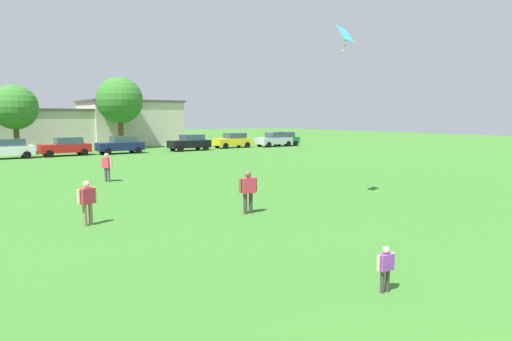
{
  "coord_description": "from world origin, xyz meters",
  "views": [
    {
      "loc": [
        -5.48,
        -0.63,
        3.55
      ],
      "look_at": [
        2.62,
        10.7,
        1.85
      ],
      "focal_mm": 31.01,
      "sensor_mm": 36.0,
      "label": 1
    }
  ],
  "objects_px": {
    "kite": "(345,36)",
    "parked_car_yellow_5": "(233,140)",
    "bystander_midfield": "(107,165)",
    "parked_car_white_1": "(7,149)",
    "bystander_near_trees": "(87,199)",
    "tree_far_right": "(120,100)",
    "parked_car_red_2": "(66,146)",
    "tree_right": "(15,107)",
    "child_kite_flyer": "(385,265)",
    "parked_car_green_7": "(282,139)",
    "parked_car_black_4": "(190,142)",
    "parked_car_silver_6": "(275,139)",
    "adult_bystander": "(248,188)",
    "parked_car_navy_3": "(121,145)"
  },
  "relations": [
    {
      "from": "kite",
      "to": "tree_far_right",
      "type": "relative_size",
      "value": 0.13
    },
    {
      "from": "parked_car_navy_3",
      "to": "bystander_near_trees",
      "type": "bearing_deg",
      "value": 69.29
    },
    {
      "from": "child_kite_flyer",
      "to": "parked_car_green_7",
      "type": "bearing_deg",
      "value": 60.74
    },
    {
      "from": "child_kite_flyer",
      "to": "parked_car_yellow_5",
      "type": "height_order",
      "value": "parked_car_yellow_5"
    },
    {
      "from": "parked_car_yellow_5",
      "to": "parked_car_green_7",
      "type": "relative_size",
      "value": 1.0
    },
    {
      "from": "adult_bystander",
      "to": "child_kite_flyer",
      "type": "bearing_deg",
      "value": 81.79
    },
    {
      "from": "bystander_near_trees",
      "to": "tree_far_right",
      "type": "relative_size",
      "value": 0.19
    },
    {
      "from": "parked_car_red_2",
      "to": "parked_car_yellow_5",
      "type": "bearing_deg",
      "value": 179.8
    },
    {
      "from": "adult_bystander",
      "to": "parked_car_white_1",
      "type": "height_order",
      "value": "parked_car_white_1"
    },
    {
      "from": "bystander_midfield",
      "to": "parked_car_white_1",
      "type": "height_order",
      "value": "parked_car_white_1"
    },
    {
      "from": "adult_bystander",
      "to": "parked_car_red_2",
      "type": "height_order",
      "value": "parked_car_red_2"
    },
    {
      "from": "tree_right",
      "to": "kite",
      "type": "bearing_deg",
      "value": -77.1
    },
    {
      "from": "parked_car_red_2",
      "to": "parked_car_black_4",
      "type": "distance_m",
      "value": 12.07
    },
    {
      "from": "parked_car_green_7",
      "to": "adult_bystander",
      "type": "bearing_deg",
      "value": 49.18
    },
    {
      "from": "child_kite_flyer",
      "to": "bystander_midfield",
      "type": "relative_size",
      "value": 0.61
    },
    {
      "from": "child_kite_flyer",
      "to": "parked_car_white_1",
      "type": "relative_size",
      "value": 0.22
    },
    {
      "from": "child_kite_flyer",
      "to": "parked_car_black_4",
      "type": "height_order",
      "value": "parked_car_black_4"
    },
    {
      "from": "parked_car_navy_3",
      "to": "parked_car_black_4",
      "type": "distance_m",
      "value": 7.16
    },
    {
      "from": "kite",
      "to": "parked_car_red_2",
      "type": "height_order",
      "value": "kite"
    },
    {
      "from": "child_kite_flyer",
      "to": "parked_car_silver_6",
      "type": "bearing_deg",
      "value": 61.94
    },
    {
      "from": "parked_car_silver_6",
      "to": "tree_right",
      "type": "height_order",
      "value": "tree_right"
    },
    {
      "from": "tree_right",
      "to": "parked_car_navy_3",
      "type": "bearing_deg",
      "value": -31.36
    },
    {
      "from": "kite",
      "to": "parked_car_silver_6",
      "type": "distance_m",
      "value": 34.55
    },
    {
      "from": "parked_car_white_1",
      "to": "parked_car_yellow_5",
      "type": "bearing_deg",
      "value": -179.69
    },
    {
      "from": "parked_car_green_7",
      "to": "parked_car_red_2",
      "type": "bearing_deg",
      "value": -2.61
    },
    {
      "from": "child_kite_flyer",
      "to": "kite",
      "type": "bearing_deg",
      "value": 55.52
    },
    {
      "from": "bystander_near_trees",
      "to": "tree_far_right",
      "type": "xyz_separation_m",
      "value": [
        12.64,
        34.04,
        4.44
      ]
    },
    {
      "from": "kite",
      "to": "parked_car_yellow_5",
      "type": "relative_size",
      "value": 0.24
    },
    {
      "from": "tree_far_right",
      "to": "parked_car_white_1",
      "type": "bearing_deg",
      "value": -152.02
    },
    {
      "from": "child_kite_flyer",
      "to": "kite",
      "type": "distance_m",
      "value": 11.73
    },
    {
      "from": "child_kite_flyer",
      "to": "bystander_near_trees",
      "type": "bearing_deg",
      "value": 117.06
    },
    {
      "from": "parked_car_white_1",
      "to": "tree_right",
      "type": "distance_m",
      "value": 6.04
    },
    {
      "from": "bystander_midfield",
      "to": "parked_car_white_1",
      "type": "relative_size",
      "value": 0.37
    },
    {
      "from": "bystander_midfield",
      "to": "parked_car_red_2",
      "type": "distance_m",
      "value": 18.51
    },
    {
      "from": "parked_car_black_4",
      "to": "child_kite_flyer",
      "type": "bearing_deg",
      "value": 68.66
    },
    {
      "from": "parked_car_green_7",
      "to": "tree_far_right",
      "type": "bearing_deg",
      "value": -22.89
    },
    {
      "from": "parked_car_black_4",
      "to": "parked_car_silver_6",
      "type": "distance_m",
      "value": 11.08
    },
    {
      "from": "bystander_midfield",
      "to": "kite",
      "type": "xyz_separation_m",
      "value": [
        6.42,
        -11.31,
        5.87
      ]
    },
    {
      "from": "bystander_near_trees",
      "to": "parked_car_red_2",
      "type": "xyz_separation_m",
      "value": [
        5.48,
        27.91,
        -0.02
      ]
    },
    {
      "from": "kite",
      "to": "parked_car_silver_6",
      "type": "xyz_separation_m",
      "value": [
        18.61,
        28.49,
        -5.94
      ]
    },
    {
      "from": "parked_car_white_1",
      "to": "parked_car_red_2",
      "type": "distance_m",
      "value": 4.74
    },
    {
      "from": "child_kite_flyer",
      "to": "parked_car_red_2",
      "type": "distance_m",
      "value": 37.23
    },
    {
      "from": "parked_car_white_1",
      "to": "parked_car_black_4",
      "type": "xyz_separation_m",
      "value": [
        16.76,
        -0.85,
        0.0
      ]
    },
    {
      "from": "bystander_near_trees",
      "to": "parked_car_white_1",
      "type": "distance_m",
      "value": 27.73
    },
    {
      "from": "bystander_midfield",
      "to": "parked_car_white_1",
      "type": "xyz_separation_m",
      "value": [
        -2.81,
        18.22,
        -0.08
      ]
    },
    {
      "from": "kite",
      "to": "parked_car_silver_6",
      "type": "height_order",
      "value": "kite"
    },
    {
      "from": "parked_car_silver_6",
      "to": "parked_car_yellow_5",
      "type": "bearing_deg",
      "value": -12.88
    },
    {
      "from": "parked_car_red_2",
      "to": "kite",
      "type": "bearing_deg",
      "value": 98.59
    },
    {
      "from": "parked_car_black_4",
      "to": "tree_right",
      "type": "distance_m",
      "value": 16.72
    },
    {
      "from": "child_kite_flyer",
      "to": "tree_far_right",
      "type": "height_order",
      "value": "tree_far_right"
    }
  ]
}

